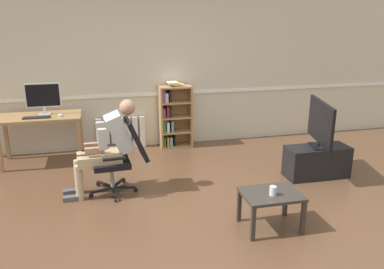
{
  "coord_description": "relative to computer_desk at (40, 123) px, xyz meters",
  "views": [
    {
      "loc": [
        -1.02,
        -4.09,
        2.28
      ],
      "look_at": [
        0.15,
        0.85,
        0.7
      ],
      "focal_mm": 37.13,
      "sensor_mm": 36.0,
      "label": 1
    }
  ],
  "objects": [
    {
      "name": "ground_plane",
      "position": [
        1.93,
        -2.15,
        -0.64
      ],
      "size": [
        18.0,
        18.0,
        0.0
      ],
      "primitive_type": "plane",
      "color": "brown"
    },
    {
      "name": "coffee_table",
      "position": [
        2.64,
        -2.66,
        -0.3
      ],
      "size": [
        0.63,
        0.48,
        0.41
      ],
      "color": "#332D28",
      "rests_on": "ground_plane"
    },
    {
      "name": "computer_desk",
      "position": [
        0.0,
        0.0,
        0.0
      ],
      "size": [
        1.22,
        0.63,
        0.76
      ],
      "color": "#9E7547",
      "rests_on": "ground_plane"
    },
    {
      "name": "imac_monitor",
      "position": [
        0.07,
        0.08,
        0.39
      ],
      "size": [
        0.53,
        0.14,
        0.48
      ],
      "color": "silver",
      "rests_on": "computer_desk"
    },
    {
      "name": "drinking_glass",
      "position": [
        2.63,
        -2.71,
        -0.18
      ],
      "size": [
        0.07,
        0.07,
        0.1
      ],
      "primitive_type": "cylinder",
      "color": "silver",
      "rests_on": "coffee_table"
    },
    {
      "name": "radiator",
      "position": [
        1.23,
        0.39,
        -0.37
      ],
      "size": [
        0.82,
        0.08,
        0.55
      ],
      "color": "white",
      "rests_on": "ground_plane"
    },
    {
      "name": "bookshelf",
      "position": [
        2.13,
        0.29,
        -0.1
      ],
      "size": [
        0.55,
        0.29,
        1.15
      ],
      "color": "#AD7F4C",
      "rests_on": "ground_plane"
    },
    {
      "name": "tv_screen",
      "position": [
        3.87,
        -1.49,
        0.15
      ],
      "size": [
        0.26,
        0.94,
        0.66
      ],
      "rotation": [
        0.0,
        0.0,
        1.35
      ],
      "color": "black",
      "rests_on": "tv_stand"
    },
    {
      "name": "keyboard",
      "position": [
        -0.02,
        -0.14,
        0.12
      ],
      "size": [
        0.39,
        0.12,
        0.02
      ],
      "primitive_type": "cube",
      "color": "black",
      "rests_on": "computer_desk"
    },
    {
      "name": "back_wall",
      "position": [
        1.93,
        0.5,
        0.7
      ],
      "size": [
        12.0,
        0.13,
        2.7
      ],
      "color": "beige",
      "rests_on": "ground_plane"
    },
    {
      "name": "tv_stand",
      "position": [
        3.87,
        -1.49,
        -0.42
      ],
      "size": [
        0.9,
        0.38,
        0.45
      ],
      "color": "black",
      "rests_on": "ground_plane"
    },
    {
      "name": "computer_mouse",
      "position": [
        0.31,
        -0.12,
        0.13
      ],
      "size": [
        0.06,
        0.1,
        0.03
      ],
      "primitive_type": "cube",
      "color": "white",
      "rests_on": "computer_desk"
    },
    {
      "name": "office_chair",
      "position": [
        1.15,
        -1.34,
        -0.12
      ],
      "size": [
        0.79,
        0.62,
        0.98
      ],
      "rotation": [
        0.0,
        0.0,
        -1.51
      ],
      "color": "black",
      "rests_on": "ground_plane"
    },
    {
      "name": "person_seated",
      "position": [
        0.97,
        -1.35,
        0.01
      ],
      "size": [
        0.98,
        0.41,
        1.23
      ],
      "rotation": [
        0.0,
        0.0,
        -1.51
      ],
      "color": "tan",
      "rests_on": "ground_plane"
    }
  ]
}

